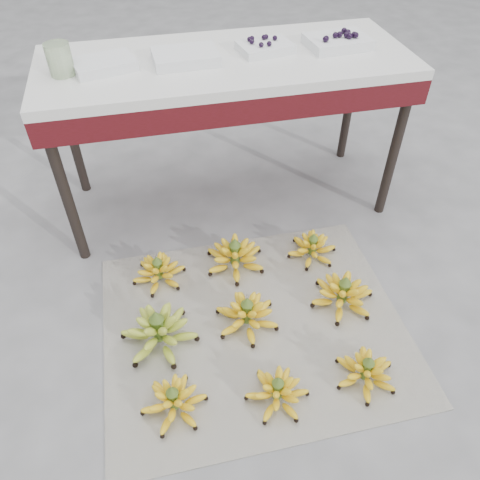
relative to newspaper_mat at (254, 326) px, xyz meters
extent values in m
plane|color=slate|center=(0.05, -0.08, 0.00)|extent=(60.00, 60.00, 0.00)
cube|color=white|center=(0.00, 0.00, 0.00)|extent=(1.26, 1.06, 0.01)
ellipsoid|color=yellow|center=(-0.37, -0.29, 0.04)|extent=(0.27, 0.27, 0.07)
ellipsoid|color=yellow|center=(-0.37, -0.29, 0.07)|extent=(0.19, 0.19, 0.05)
ellipsoid|color=yellow|center=(-0.37, -0.29, 0.10)|extent=(0.12, 0.12, 0.04)
cylinder|color=#476120|center=(-0.37, -0.29, 0.07)|extent=(0.04, 0.04, 0.10)
cone|color=#476120|center=(-0.37, -0.29, 0.13)|extent=(0.05, 0.05, 0.04)
ellipsoid|color=yellow|center=(0.00, -0.34, 0.04)|extent=(0.28, 0.28, 0.07)
ellipsoid|color=yellow|center=(0.00, -0.34, 0.07)|extent=(0.20, 0.20, 0.05)
ellipsoid|color=yellow|center=(0.00, -0.34, 0.10)|extent=(0.13, 0.13, 0.04)
cylinder|color=#476120|center=(0.00, -0.34, 0.07)|extent=(0.04, 0.04, 0.09)
cone|color=#476120|center=(0.00, -0.34, 0.13)|extent=(0.04, 0.04, 0.03)
ellipsoid|color=yellow|center=(0.35, -0.34, 0.04)|extent=(0.25, 0.25, 0.07)
ellipsoid|color=yellow|center=(0.35, -0.34, 0.07)|extent=(0.17, 0.17, 0.05)
ellipsoid|color=yellow|center=(0.35, -0.34, 0.10)|extent=(0.11, 0.11, 0.04)
cylinder|color=#476120|center=(0.35, -0.34, 0.07)|extent=(0.04, 0.04, 0.10)
cone|color=#476120|center=(0.35, -0.34, 0.13)|extent=(0.05, 0.05, 0.03)
ellipsoid|color=olive|center=(-0.39, 0.01, 0.05)|extent=(0.40, 0.40, 0.09)
ellipsoid|color=olive|center=(-0.39, 0.01, 0.09)|extent=(0.28, 0.28, 0.07)
ellipsoid|color=olive|center=(-0.39, 0.01, 0.13)|extent=(0.18, 0.18, 0.06)
cylinder|color=#476120|center=(-0.39, 0.01, 0.09)|extent=(0.05, 0.05, 0.13)
cone|color=#476120|center=(-0.39, 0.01, 0.17)|extent=(0.06, 0.06, 0.05)
ellipsoid|color=yellow|center=(-0.03, 0.02, 0.04)|extent=(0.34, 0.34, 0.08)
ellipsoid|color=yellow|center=(-0.03, 0.02, 0.08)|extent=(0.24, 0.24, 0.06)
ellipsoid|color=yellow|center=(-0.03, 0.02, 0.11)|extent=(0.16, 0.16, 0.05)
cylinder|color=#476120|center=(-0.03, 0.02, 0.08)|extent=(0.04, 0.04, 0.11)
cone|color=#476120|center=(-0.03, 0.02, 0.15)|extent=(0.05, 0.05, 0.04)
ellipsoid|color=yellow|center=(0.41, 0.03, 0.04)|extent=(0.34, 0.34, 0.08)
ellipsoid|color=yellow|center=(0.41, 0.03, 0.08)|extent=(0.24, 0.24, 0.06)
ellipsoid|color=yellow|center=(0.41, 0.03, 0.11)|extent=(0.15, 0.15, 0.05)
cylinder|color=#476120|center=(0.41, 0.03, 0.08)|extent=(0.05, 0.05, 0.11)
cone|color=#476120|center=(0.41, 0.03, 0.15)|extent=(0.05, 0.05, 0.04)
ellipsoid|color=yellow|center=(-0.36, 0.35, 0.04)|extent=(0.26, 0.26, 0.07)
ellipsoid|color=yellow|center=(-0.36, 0.35, 0.07)|extent=(0.19, 0.19, 0.05)
ellipsoid|color=yellow|center=(-0.36, 0.35, 0.10)|extent=(0.12, 0.12, 0.04)
cylinder|color=#476120|center=(-0.36, 0.35, 0.07)|extent=(0.04, 0.04, 0.10)
cone|color=#476120|center=(-0.36, 0.35, 0.13)|extent=(0.05, 0.05, 0.04)
ellipsoid|color=yellow|center=(0.00, 0.36, 0.05)|extent=(0.33, 0.33, 0.08)
ellipsoid|color=yellow|center=(0.00, 0.36, 0.08)|extent=(0.23, 0.23, 0.06)
ellipsoid|color=yellow|center=(0.00, 0.36, 0.12)|extent=(0.15, 0.15, 0.05)
cylinder|color=#476120|center=(0.00, 0.36, 0.08)|extent=(0.05, 0.05, 0.12)
cone|color=#476120|center=(0.00, 0.36, 0.16)|extent=(0.05, 0.05, 0.04)
ellipsoid|color=yellow|center=(0.38, 0.34, 0.04)|extent=(0.27, 0.27, 0.07)
ellipsoid|color=yellow|center=(0.38, 0.34, 0.07)|extent=(0.19, 0.19, 0.05)
ellipsoid|color=yellow|center=(0.38, 0.34, 0.10)|extent=(0.12, 0.12, 0.04)
cylinder|color=#476120|center=(0.38, 0.34, 0.07)|extent=(0.04, 0.04, 0.10)
cone|color=#476120|center=(0.38, 0.34, 0.13)|extent=(0.05, 0.05, 0.03)
cylinder|color=black|center=(-0.70, 0.60, 0.38)|extent=(0.05, 0.05, 0.76)
cylinder|color=black|center=(0.85, 0.60, 0.38)|extent=(0.05, 0.05, 0.76)
cylinder|color=black|center=(-0.70, 1.15, 0.38)|extent=(0.05, 0.05, 0.76)
cylinder|color=black|center=(0.85, 1.15, 0.38)|extent=(0.05, 0.05, 0.76)
cube|color=#490D16|center=(0.07, 0.88, 0.70)|extent=(1.67, 0.67, 0.11)
cube|color=silver|center=(0.07, 0.88, 0.78)|extent=(1.67, 0.67, 0.04)
cube|color=silver|center=(-0.45, 0.87, 0.82)|extent=(0.29, 0.24, 0.04)
cube|color=silver|center=(-0.11, 0.86, 0.82)|extent=(0.28, 0.21, 0.04)
cube|color=silver|center=(0.26, 0.90, 0.82)|extent=(0.26, 0.21, 0.04)
sphere|color=black|center=(0.21, 0.93, 0.85)|extent=(0.02, 0.02, 0.02)
sphere|color=black|center=(0.31, 0.92, 0.85)|extent=(0.02, 0.02, 0.02)
sphere|color=black|center=(0.20, 0.93, 0.85)|extent=(0.02, 0.02, 0.02)
sphere|color=black|center=(0.28, 0.94, 0.85)|extent=(0.02, 0.02, 0.02)
sphere|color=black|center=(0.27, 0.86, 0.85)|extent=(0.02, 0.02, 0.02)
sphere|color=black|center=(0.20, 0.90, 0.85)|extent=(0.02, 0.02, 0.02)
sphere|color=black|center=(0.23, 0.85, 0.85)|extent=(0.02, 0.02, 0.02)
sphere|color=black|center=(0.26, 0.94, 0.85)|extent=(0.02, 0.02, 0.02)
cube|color=silver|center=(0.60, 0.88, 0.82)|extent=(0.29, 0.22, 0.04)
sphere|color=black|center=(0.52, 0.83, 0.86)|extent=(0.03, 0.03, 0.03)
sphere|color=black|center=(0.66, 0.85, 0.86)|extent=(0.03, 0.03, 0.03)
sphere|color=black|center=(0.60, 0.87, 0.86)|extent=(0.03, 0.03, 0.03)
sphere|color=black|center=(0.67, 0.84, 0.86)|extent=(0.03, 0.03, 0.03)
sphere|color=black|center=(0.63, 0.85, 0.86)|extent=(0.03, 0.03, 0.03)
sphere|color=black|center=(0.52, 0.83, 0.86)|extent=(0.03, 0.03, 0.03)
sphere|color=black|center=(0.58, 0.86, 0.86)|extent=(0.03, 0.03, 0.03)
sphere|color=black|center=(0.64, 0.84, 0.86)|extent=(0.03, 0.03, 0.03)
sphere|color=black|center=(0.63, 0.85, 0.86)|extent=(0.03, 0.03, 0.03)
sphere|color=black|center=(0.64, 0.91, 0.86)|extent=(0.03, 0.03, 0.03)
sphere|color=black|center=(0.65, 0.88, 0.86)|extent=(0.03, 0.03, 0.03)
cylinder|color=beige|center=(-0.62, 0.84, 0.86)|extent=(0.13, 0.13, 0.13)
camera|label=1|loc=(-0.33, -1.15, 1.63)|focal=35.00mm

